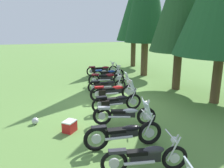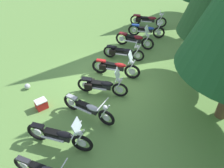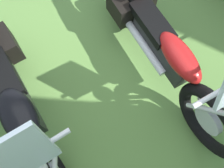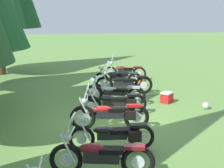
{
  "view_description": "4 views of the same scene",
  "coord_description": "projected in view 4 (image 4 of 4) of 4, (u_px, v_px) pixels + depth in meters",
  "views": [
    {
      "loc": [
        9.38,
        -3.51,
        3.59
      ],
      "look_at": [
        -1.91,
        0.57,
        0.5
      ],
      "focal_mm": 36.45,
      "sensor_mm": 36.0,
      "label": 1
    },
    {
      "loc": [
        8.39,
        1.54,
        6.77
      ],
      "look_at": [
        1.24,
        0.33,
        0.98
      ],
      "focal_mm": 37.91,
      "sensor_mm": 36.0,
      "label": 2
    },
    {
      "loc": [
        0.38,
        0.8,
        2.42
      ],
      "look_at": [
        -0.02,
        0.23,
        0.51
      ],
      "focal_mm": 36.55,
      "sensor_mm": 36.0,
      "label": 3
    },
    {
      "loc": [
        -10.32,
        1.66,
        3.52
      ],
      "look_at": [
        1.59,
        -0.24,
        0.9
      ],
      "focal_mm": 55.74,
      "sensor_mm": 36.0,
      "label": 4
    }
  ],
  "objects": [
    {
      "name": "motorcycle_3",
      "position": [
        114.0,
        134.0,
        8.73
      ],
      "size": [
        0.75,
        2.18,
        0.98
      ],
      "rotation": [
        0.0,
        0.0,
        1.49
      ],
      "color": "black",
      "rests_on": "ground_plane"
    },
    {
      "name": "motorcycle_9",
      "position": [
        124.0,
        71.0,
        17.42
      ],
      "size": [
        0.81,
        2.09,
        1.35
      ],
      "rotation": [
        0.0,
        0.0,
        1.31
      ],
      "color": "black",
      "rests_on": "ground_plane"
    },
    {
      "name": "motorcycle_4",
      "position": [
        111.0,
        114.0,
        10.22
      ],
      "size": [
        0.69,
        2.34,
        1.39
      ],
      "rotation": [
        0.0,
        0.0,
        1.46
      ],
      "color": "black",
      "rests_on": "ground_plane"
    },
    {
      "name": "traffic_cone",
      "position": [
        141.0,
        77.0,
        17.09
      ],
      "size": [
        0.32,
        0.32,
        0.48
      ],
      "primitive_type": "cone",
      "color": "#EA590F",
      "rests_on": "ground_plane"
    },
    {
      "name": "motorcycle_7",
      "position": [
        123.0,
        83.0,
        14.56
      ],
      "size": [
        0.78,
        2.43,
        1.39
      ],
      "rotation": [
        0.0,
        0.0,
        1.46
      ],
      "color": "black",
      "rests_on": "ground_plane"
    },
    {
      "name": "picnic_cooler",
      "position": [
        167.0,
        97.0,
        13.26
      ],
      "size": [
        0.57,
        0.57,
        0.4
      ],
      "color": "red",
      "rests_on": "ground_plane"
    },
    {
      "name": "motorcycle_2",
      "position": [
        100.0,
        156.0,
        7.33
      ],
      "size": [
        0.77,
        2.23,
        1.37
      ],
      "rotation": [
        0.0,
        0.0,
        1.34
      ],
      "color": "black",
      "rests_on": "ground_plane"
    },
    {
      "name": "motorcycle_6",
      "position": [
        114.0,
        93.0,
        13.05
      ],
      "size": [
        1.07,
        2.23,
        1.0
      ],
      "rotation": [
        0.0,
        0.0,
        1.21
      ],
      "color": "black",
      "rests_on": "ground_plane"
    },
    {
      "name": "dropped_helmet",
      "position": [
        206.0,
        106.0,
        12.42
      ],
      "size": [
        0.25,
        0.25,
        0.25
      ],
      "primitive_type": "sphere",
      "color": "silver",
      "rests_on": "ground_plane"
    },
    {
      "name": "ground_plane",
      "position": [
        113.0,
        123.0,
        10.96
      ],
      "size": [
        80.0,
        80.0,
        0.0
      ],
      "primitive_type": "plane",
      "color": "#608C42"
    },
    {
      "name": "motorcycle_8",
      "position": [
        117.0,
        78.0,
        15.83
      ],
      "size": [
        0.75,
        2.2,
        0.99
      ],
      "rotation": [
        0.0,
        0.0,
        1.37
      ],
      "color": "black",
      "rests_on": "ground_plane"
    },
    {
      "name": "motorcycle_5",
      "position": [
        115.0,
        102.0,
        11.63
      ],
      "size": [
        0.65,
        2.23,
        1.36
      ],
      "rotation": [
        0.0,
        0.0,
        1.52
      ],
      "color": "black",
      "rests_on": "ground_plane"
    }
  ]
}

